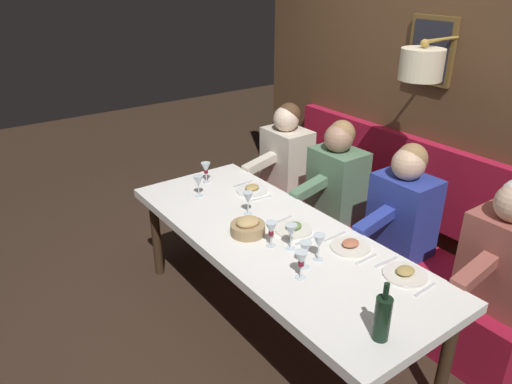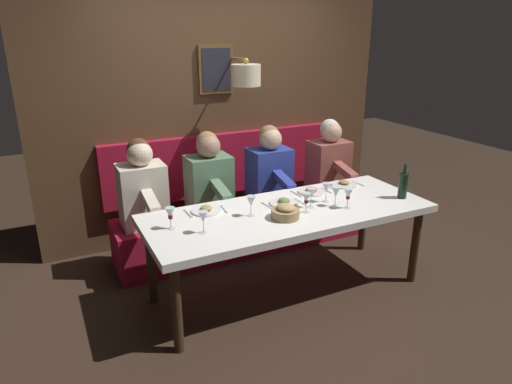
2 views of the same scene
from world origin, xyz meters
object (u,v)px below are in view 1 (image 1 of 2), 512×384
(wine_glass_5, at_px, (198,182))
(wine_bottle, at_px, (382,318))
(wine_glass_1, at_px, (248,199))
(dining_table, at_px, (275,244))
(diner_far, at_px, (286,151))
(wine_glass_6, at_px, (206,169))
(diner_nearest, at_px, (505,249))
(wine_glass_2, at_px, (301,260))
(wine_glass_7, at_px, (271,229))
(bread_bowl, at_px, (248,227))
(diner_middle, at_px, (337,174))
(wine_glass_0, at_px, (319,242))
(diner_near, at_px, (404,204))
(wine_glass_3, at_px, (291,232))
(wine_glass_4, at_px, (305,250))

(wine_glass_5, bearing_deg, wine_bottle, -92.44)
(wine_glass_1, bearing_deg, dining_table, -94.26)
(diner_far, relative_size, wine_glass_6, 4.82)
(diner_nearest, bearing_deg, wine_bottle, -179.04)
(wine_glass_1, height_order, wine_glass_2, same)
(wine_bottle, bearing_deg, wine_glass_7, 84.92)
(bread_bowl, bearing_deg, diner_nearest, -47.50)
(wine_glass_2, bearing_deg, wine_bottle, -91.36)
(diner_middle, distance_m, wine_glass_0, 1.12)
(wine_glass_2, xyz_separation_m, wine_bottle, (-0.01, -0.57, 0.00))
(diner_middle, relative_size, wine_glass_0, 4.82)
(dining_table, distance_m, wine_glass_7, 0.23)
(wine_bottle, bearing_deg, diner_near, 34.20)
(wine_glass_7, bearing_deg, wine_glass_0, -65.03)
(wine_glass_3, bearing_deg, diner_far, 51.88)
(diner_far, bearing_deg, diner_middle, -90.00)
(diner_middle, xyz_separation_m, wine_glass_4, (-0.97, -0.73, 0.04))
(diner_nearest, relative_size, wine_bottle, 2.64)
(diner_nearest, distance_m, wine_glass_5, 2.02)
(wine_glass_0, distance_m, wine_glass_3, 0.19)
(diner_nearest, distance_m, diner_middle, 1.35)
(diner_far, relative_size, wine_glass_1, 4.82)
(wine_glass_7, bearing_deg, wine_glass_6, 80.88)
(diner_near, relative_size, wine_glass_3, 4.82)
(dining_table, height_order, wine_bottle, wine_bottle)
(wine_glass_1, bearing_deg, wine_glass_7, -106.92)
(dining_table, height_order, wine_glass_3, wine_glass_3)
(wine_bottle, bearing_deg, wine_glass_0, 71.85)
(diner_middle, height_order, wine_glass_3, diner_middle)
(diner_near, relative_size, wine_glass_4, 4.82)
(wine_glass_0, bearing_deg, diner_nearest, -36.10)
(wine_glass_4, bearing_deg, wine_glass_1, 80.95)
(diner_far, bearing_deg, wine_glass_5, -168.32)
(wine_glass_4, distance_m, wine_bottle, 0.64)
(bread_bowl, bearing_deg, wine_glass_3, -70.88)
(diner_far, bearing_deg, wine_glass_0, -122.55)
(dining_table, relative_size, wine_glass_3, 14.22)
(dining_table, distance_m, diner_nearest, 1.34)
(wine_glass_3, xyz_separation_m, wine_glass_6, (0.09, 1.14, -0.00))
(diner_middle, relative_size, wine_glass_5, 4.82)
(wine_glass_5, xyz_separation_m, wine_glass_7, (0.01, -0.86, -0.00))
(diner_nearest, distance_m, wine_glass_7, 1.34)
(wine_glass_1, relative_size, wine_glass_3, 1.00)
(bread_bowl, bearing_deg, diner_far, 40.37)
(diner_nearest, relative_size, wine_glass_3, 4.82)
(diner_nearest, relative_size, diner_middle, 1.00)
(diner_far, bearing_deg, wine_glass_3, -128.12)
(wine_glass_4, bearing_deg, diner_middle, 37.12)
(diner_far, distance_m, wine_glass_7, 1.45)
(diner_nearest, height_order, wine_glass_0, diner_nearest)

